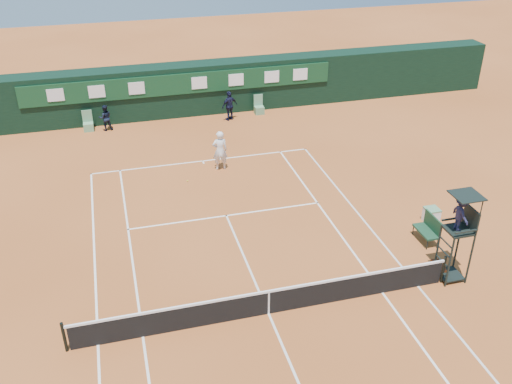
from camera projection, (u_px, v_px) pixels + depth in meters
ground at (269, 314)px, 18.83m from camera, size 90.00×90.00×0.00m
court_lines at (269, 313)px, 18.82m from camera, size 11.05×23.85×0.01m
tennis_net at (269, 302)px, 18.58m from camera, size 12.90×0.10×1.10m
back_wall at (181, 89)px, 33.88m from camera, size 40.00×1.65×3.00m
linesman_chair_left at (88, 125)px, 32.15m from camera, size 0.55×0.50×1.15m
linesman_chair_right at (259, 109)px, 34.43m from camera, size 0.55×0.50×1.15m
umpire_chair at (460, 220)px, 19.30m from camera, size 0.96×0.95×3.42m
player_bench at (429, 228)px, 22.29m from camera, size 0.56×1.20×1.10m
tennis_bag at (438, 268)px, 20.80m from camera, size 0.43×0.77×0.27m
cooler at (431, 215)px, 23.64m from camera, size 0.57×0.57×0.65m
tennis_ball at (187, 181)px, 26.91m from camera, size 0.07×0.07×0.07m
player at (220, 151)px, 27.57m from camera, size 0.75×0.51×2.01m
ball_kid_left at (105, 118)px, 31.99m from camera, size 0.76×0.61×1.48m
ball_kid_right at (230, 106)px, 33.25m from camera, size 1.12×0.79×1.76m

